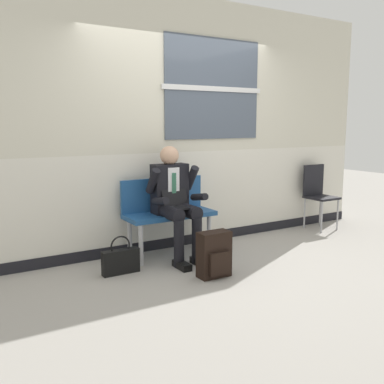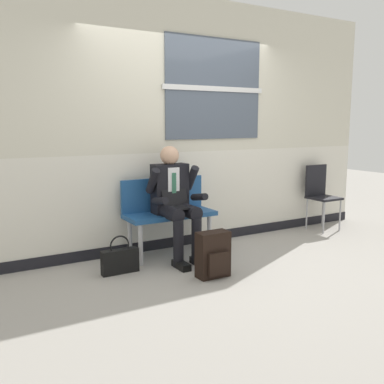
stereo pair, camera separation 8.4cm
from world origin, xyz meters
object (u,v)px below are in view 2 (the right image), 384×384
(bench_with_person, at_px, (167,209))
(folding_chair, at_px, (320,191))
(person_seated, at_px, (175,199))
(backpack, at_px, (213,255))
(handbag, at_px, (120,260))

(bench_with_person, distance_m, folding_chair, 2.44)
(person_seated, xyz_separation_m, backpack, (0.04, -0.71, -0.45))
(handbag, bearing_deg, person_seated, 11.63)
(bench_with_person, bearing_deg, handbag, -154.44)
(handbag, bearing_deg, bench_with_person, 25.56)
(backpack, xyz_separation_m, folding_chair, (2.39, 0.91, 0.32))
(person_seated, height_order, handbag, person_seated)
(person_seated, distance_m, handbag, 0.90)
(bench_with_person, relative_size, person_seated, 0.82)
(person_seated, bearing_deg, bench_with_person, 90.00)
(bench_with_person, xyz_separation_m, folding_chair, (2.44, 0.01, 0.02))
(person_seated, relative_size, handbag, 3.20)
(bench_with_person, bearing_deg, folding_chair, 0.23)
(person_seated, bearing_deg, handbag, -168.37)
(person_seated, bearing_deg, backpack, -86.42)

